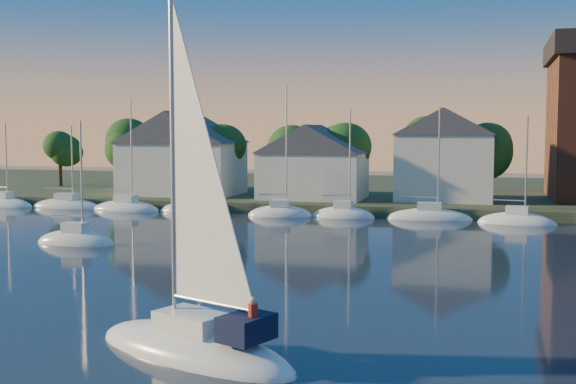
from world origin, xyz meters
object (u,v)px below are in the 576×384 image
at_px(clubhouse_west, 182,152).
at_px(drifting_sailboat_left, 76,243).
at_px(clubhouse_east, 445,153).
at_px(clubhouse_centre, 313,161).
at_px(hero_sailboat, 195,340).

bearing_deg(clubhouse_west, drifting_sailboat_left, -80.57).
relative_size(clubhouse_west, clubhouse_east, 1.30).
height_order(clubhouse_centre, clubhouse_east, clubhouse_east).
relative_size(clubhouse_west, clubhouse_centre, 1.18).
height_order(clubhouse_west, drifting_sailboat_left, clubhouse_west).
bearing_deg(clubhouse_west, hero_sailboat, -65.56).
distance_m(clubhouse_west, clubhouse_east, 30.02).
xyz_separation_m(clubhouse_west, clubhouse_east, (30.00, 1.00, 0.07)).
xyz_separation_m(clubhouse_centre, hero_sailboat, (8.16, -52.17, -4.52)).
bearing_deg(clubhouse_west, clubhouse_centre, -3.58).
distance_m(clubhouse_east, drifting_sailboat_left, 40.91).
bearing_deg(clubhouse_east, hero_sailboat, -96.15).
xyz_separation_m(clubhouse_west, clubhouse_centre, (16.00, -1.00, -0.80)).
height_order(clubhouse_west, clubhouse_centre, clubhouse_west).
height_order(hero_sailboat, drifting_sailboat_left, hero_sailboat).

